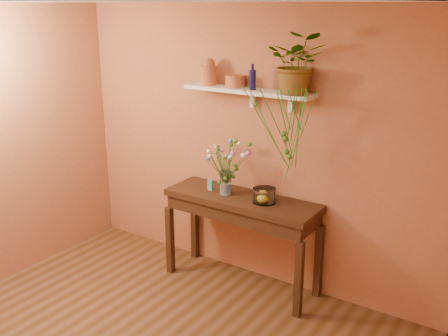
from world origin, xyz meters
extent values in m
plane|color=silver|center=(0.00, 0.00, 2.70)|extent=(4.00, 4.00, 0.00)
cube|color=#AA6141|center=(0.00, 2.00, 1.35)|extent=(4.00, 0.04, 2.70)
cube|color=#AA6141|center=(2.00, 0.00, 1.35)|extent=(0.04, 4.00, 2.70)
cube|color=#332013|center=(0.08, 1.73, 0.89)|extent=(1.52, 0.49, 0.07)
cube|color=#332013|center=(0.08, 1.73, 0.80)|extent=(1.46, 0.45, 0.13)
cube|color=#332013|center=(-0.65, 1.52, 0.36)|extent=(0.07, 0.07, 0.73)
cube|color=#332013|center=(0.81, 1.52, 0.36)|extent=(0.07, 0.07, 0.73)
cube|color=#332013|center=(-0.65, 1.95, 0.36)|extent=(0.07, 0.07, 0.73)
cube|color=#332013|center=(0.81, 1.95, 0.36)|extent=(0.07, 0.07, 0.73)
cube|color=white|center=(0.05, 1.87, 1.92)|extent=(1.30, 0.24, 0.04)
cube|color=white|center=(0.05, 1.97, 1.83)|extent=(0.04, 0.05, 0.15)
cube|color=white|center=(0.45, 1.97, 1.83)|extent=(0.04, 0.05, 0.15)
cylinder|color=#B05330|center=(-0.39, 1.87, 2.03)|extent=(0.19, 0.19, 0.18)
sphere|color=#B05330|center=(-0.39, 1.87, 2.13)|extent=(0.12, 0.12, 0.12)
cylinder|color=#B05330|center=(-0.10, 1.89, 1.99)|extent=(0.20, 0.20, 0.11)
cylinder|color=#111042|center=(0.11, 1.84, 2.03)|extent=(0.08, 0.08, 0.18)
cylinder|color=#111042|center=(0.11, 1.84, 2.15)|extent=(0.03, 0.03, 0.05)
imported|color=#346418|center=(0.55, 1.85, 2.20)|extent=(0.58, 0.54, 0.53)
cylinder|color=#346418|center=(0.72, 1.76, 1.80)|extent=(0.16, 0.04, 0.44)
cylinder|color=#1C8B1B|center=(0.37, 1.67, 1.68)|extent=(0.28, 0.20, 0.68)
cylinder|color=#1C8B1B|center=(0.52, 1.70, 1.72)|extent=(0.07, 0.22, 0.60)
cylinder|color=#346418|center=(0.36, 1.67, 1.66)|extent=(0.42, 0.15, 0.73)
cylinder|color=#1C8B1B|center=(0.58, 1.70, 1.75)|extent=(0.17, 0.17, 0.53)
cylinder|color=#1C8B1B|center=(0.64, 1.75, 1.66)|extent=(0.08, 0.09, 0.72)
cylinder|color=#346418|center=(0.61, 1.70, 1.78)|extent=(0.15, 0.21, 0.49)
cylinder|color=#1C8B1B|center=(0.53, 1.69, 1.83)|extent=(0.07, 0.12, 0.37)
cylinder|color=#1C8B1B|center=(0.61, 1.75, 1.60)|extent=(0.19, 0.06, 0.83)
cylinder|color=#346418|center=(0.45, 1.66, 1.73)|extent=(0.13, 0.32, 0.59)
cylinder|color=#1C8B1B|center=(0.68, 1.66, 1.67)|extent=(0.20, 0.17, 0.70)
cylinder|color=#1C8B1B|center=(0.63, 1.67, 1.83)|extent=(0.04, 0.21, 0.37)
sphere|color=#346418|center=(0.60, 1.66, 1.43)|extent=(0.05, 0.05, 0.05)
sphere|color=#346418|center=(0.53, 1.68, 1.62)|extent=(0.05, 0.05, 0.05)
sphere|color=#346418|center=(0.56, 1.70, 1.45)|extent=(0.05, 0.05, 0.05)
sphere|color=#346418|center=(0.56, 1.66, 1.58)|extent=(0.05, 0.05, 0.05)
cylinder|color=white|center=(-0.09, 1.71, 1.04)|extent=(0.11, 0.11, 0.23)
cylinder|color=silver|center=(-0.09, 1.71, 0.98)|extent=(0.10, 0.10, 0.11)
cylinder|color=#386B28|center=(-0.10, 1.60, 1.20)|extent=(0.02, 0.24, 0.33)
sphere|color=white|center=(-0.11, 1.48, 1.37)|extent=(0.04, 0.04, 0.04)
cylinder|color=#386B28|center=(-0.08, 1.69, 1.18)|extent=(0.03, 0.06, 0.28)
sphere|color=olive|center=(-0.07, 1.66, 1.32)|extent=(0.04, 0.04, 0.04)
cylinder|color=#386B28|center=(-0.05, 1.66, 1.20)|extent=(0.08, 0.11, 0.32)
sphere|color=#4E7BB5|center=(-0.01, 1.61, 1.35)|extent=(0.03, 0.03, 0.03)
cylinder|color=#386B28|center=(-0.04, 1.68, 1.18)|extent=(0.10, 0.07, 0.27)
sphere|color=olive|center=(0.01, 1.65, 1.31)|extent=(0.03, 0.03, 0.03)
cylinder|color=#386B28|center=(-0.05, 1.69, 1.18)|extent=(0.09, 0.05, 0.29)
sphere|color=white|center=(-0.01, 1.66, 1.32)|extent=(0.05, 0.05, 0.05)
cylinder|color=#386B28|center=(-0.06, 1.70, 1.17)|extent=(0.07, 0.03, 0.26)
sphere|color=#E953BE|center=(-0.03, 1.69, 1.29)|extent=(0.04, 0.04, 0.04)
cylinder|color=#386B28|center=(-0.05, 1.72, 1.19)|extent=(0.08, 0.02, 0.31)
sphere|color=#E953BE|center=(-0.02, 1.73, 1.34)|extent=(0.05, 0.05, 0.05)
cylinder|color=#386B28|center=(0.03, 1.71, 1.21)|extent=(0.25, 0.02, 0.34)
sphere|color=#E953BE|center=(0.16, 1.70, 1.38)|extent=(0.05, 0.05, 0.05)
cylinder|color=#386B28|center=(-0.01, 1.74, 1.18)|extent=(0.17, 0.06, 0.29)
sphere|color=white|center=(0.07, 1.77, 1.33)|extent=(0.05, 0.05, 0.05)
cylinder|color=#386B28|center=(0.00, 1.79, 1.23)|extent=(0.17, 0.16, 0.38)
sphere|color=#346418|center=(0.09, 1.87, 1.42)|extent=(0.04, 0.04, 0.04)
cylinder|color=#386B28|center=(-0.04, 1.76, 1.23)|extent=(0.10, 0.10, 0.39)
sphere|color=white|center=(0.00, 1.81, 1.43)|extent=(0.03, 0.03, 0.03)
cylinder|color=#386B28|center=(-0.07, 1.76, 1.24)|extent=(0.05, 0.11, 0.41)
sphere|color=olive|center=(-0.05, 1.81, 1.44)|extent=(0.05, 0.05, 0.05)
cylinder|color=#386B28|center=(-0.09, 1.75, 1.24)|extent=(0.01, 0.09, 0.40)
sphere|color=#4E7BB5|center=(-0.09, 1.80, 1.44)|extent=(0.04, 0.04, 0.04)
cylinder|color=#386B28|center=(-0.11, 1.79, 1.21)|extent=(0.04, 0.15, 0.35)
sphere|color=olive|center=(-0.13, 1.86, 1.39)|extent=(0.05, 0.05, 0.05)
cylinder|color=#386B28|center=(-0.12, 1.77, 1.16)|extent=(0.07, 0.12, 0.24)
sphere|color=white|center=(-0.15, 1.82, 1.27)|extent=(0.03, 0.03, 0.03)
cylinder|color=#386B28|center=(-0.14, 1.76, 1.19)|extent=(0.11, 0.10, 0.30)
sphere|color=#E953BE|center=(-0.19, 1.81, 1.33)|extent=(0.05, 0.05, 0.05)
cylinder|color=#386B28|center=(-0.18, 1.76, 1.20)|extent=(0.19, 0.10, 0.33)
sphere|color=#E953BE|center=(-0.28, 1.81, 1.37)|extent=(0.03, 0.03, 0.03)
cylinder|color=#386B28|center=(-0.15, 1.75, 1.21)|extent=(0.13, 0.09, 0.34)
sphere|color=#E953BE|center=(-0.22, 1.79, 1.37)|extent=(0.03, 0.03, 0.03)
cylinder|color=#386B28|center=(-0.15, 1.72, 1.21)|extent=(0.13, 0.03, 0.34)
sphere|color=white|center=(-0.21, 1.73, 1.37)|extent=(0.04, 0.04, 0.04)
cylinder|color=#386B28|center=(-0.13, 1.71, 1.20)|extent=(0.09, 0.01, 0.32)
sphere|color=#346418|center=(-0.17, 1.71, 1.36)|extent=(0.03, 0.03, 0.03)
cylinder|color=#386B28|center=(-0.13, 1.70, 1.18)|extent=(0.08, 0.04, 0.28)
sphere|color=white|center=(-0.16, 1.68, 1.32)|extent=(0.03, 0.03, 0.03)
cylinder|color=#386B28|center=(-0.13, 1.70, 1.22)|extent=(0.08, 0.04, 0.36)
sphere|color=olive|center=(-0.16, 1.68, 1.40)|extent=(0.04, 0.04, 0.04)
cylinder|color=#386B28|center=(-0.14, 1.65, 1.17)|extent=(0.11, 0.14, 0.27)
sphere|color=#4E7BB5|center=(-0.20, 1.58, 1.30)|extent=(0.04, 0.04, 0.04)
cylinder|color=#386B28|center=(-0.12, 1.68, 1.20)|extent=(0.07, 0.08, 0.31)
sphere|color=olive|center=(-0.15, 1.64, 1.35)|extent=(0.04, 0.04, 0.04)
cylinder|color=#386B28|center=(-0.13, 1.63, 1.21)|extent=(0.08, 0.17, 0.35)
sphere|color=white|center=(-0.17, 1.55, 1.38)|extent=(0.04, 0.04, 0.04)
sphere|color=#346418|center=(-0.06, 1.85, 1.19)|extent=(0.04, 0.04, 0.04)
sphere|color=#346418|center=(-0.03, 1.61, 1.13)|extent=(0.04, 0.04, 0.04)
sphere|color=#346418|center=(-0.07, 1.58, 1.09)|extent=(0.04, 0.04, 0.04)
sphere|color=#346418|center=(-0.04, 1.83, 1.16)|extent=(0.04, 0.04, 0.04)
sphere|color=#346418|center=(-0.10, 1.83, 1.11)|extent=(0.04, 0.04, 0.04)
sphere|color=#346418|center=(-0.03, 1.76, 1.10)|extent=(0.04, 0.04, 0.04)
cylinder|color=white|center=(0.33, 1.73, 0.99)|extent=(0.22, 0.22, 0.13)
cylinder|color=white|center=(0.33, 1.73, 0.93)|extent=(0.21, 0.21, 0.01)
sphere|color=yellow|center=(0.32, 1.72, 0.97)|extent=(0.08, 0.08, 0.08)
cube|color=teal|center=(-0.28, 1.73, 0.98)|extent=(0.06, 0.04, 0.11)
camera|label=1|loc=(2.51, -2.22, 2.69)|focal=41.65mm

